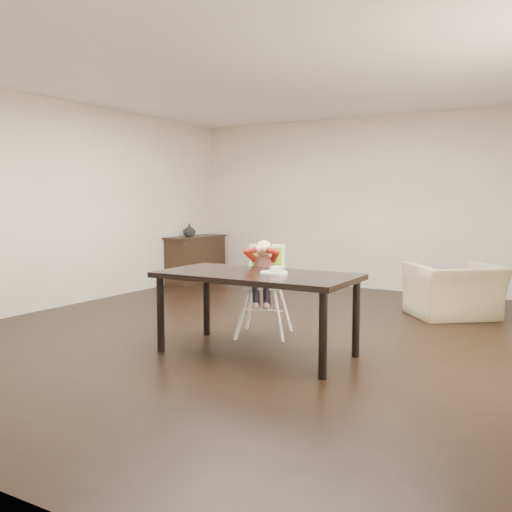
# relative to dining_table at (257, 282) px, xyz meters

# --- Properties ---
(ground) EXTENTS (7.00, 7.00, 0.00)m
(ground) POSITION_rel_dining_table_xyz_m (-0.40, 0.73, -0.67)
(ground) COLOR black
(ground) RESTS_ON ground
(room_walls) EXTENTS (6.02, 7.02, 2.71)m
(room_walls) POSITION_rel_dining_table_xyz_m (-0.40, 0.73, 1.18)
(room_walls) COLOR #C1B4A0
(room_walls) RESTS_ON ground
(dining_table) EXTENTS (1.80, 0.90, 0.75)m
(dining_table) POSITION_rel_dining_table_xyz_m (0.00, 0.00, 0.00)
(dining_table) COLOR black
(dining_table) RESTS_ON ground
(high_chair) EXTENTS (0.52, 0.52, 1.00)m
(high_chair) POSITION_rel_dining_table_xyz_m (-0.30, 0.68, 0.03)
(high_chair) COLOR white
(high_chair) RESTS_ON ground
(plate) EXTENTS (0.27, 0.27, 0.07)m
(plate) POSITION_rel_dining_table_xyz_m (0.18, 0.01, 0.10)
(plate) COLOR white
(plate) RESTS_ON dining_table
(armchair) EXTENTS (1.18, 1.12, 0.87)m
(armchair) POSITION_rel_dining_table_xyz_m (1.23, 2.59, -0.24)
(armchair) COLOR tan
(armchair) RESTS_ON ground
(sideboard) EXTENTS (0.44, 1.26, 0.79)m
(sideboard) POSITION_rel_dining_table_xyz_m (-3.18, 3.41, -0.27)
(sideboard) COLOR black
(sideboard) RESTS_ON ground
(vase) EXTENTS (0.24, 0.25, 0.21)m
(vase) POSITION_rel_dining_table_xyz_m (-3.18, 3.23, 0.22)
(vase) COLOR #99999E
(vase) RESTS_ON sideboard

